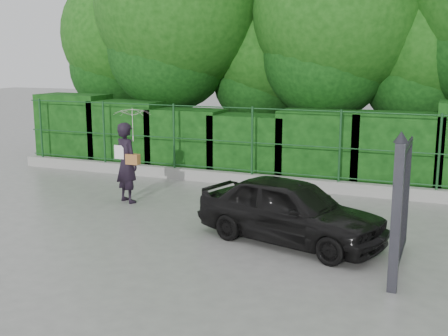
% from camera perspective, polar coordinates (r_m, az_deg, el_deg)
% --- Properties ---
extents(ground, '(80.00, 80.00, 0.00)m').
position_cam_1_polar(ground, '(11.15, -6.96, -6.41)').
color(ground, gray).
extents(kerb, '(14.00, 0.25, 0.30)m').
position_cam_1_polar(kerb, '(15.06, 1.40, -1.08)').
color(kerb, '#9E9E99').
rests_on(kerb, ground).
extents(fence, '(14.13, 0.06, 1.80)m').
position_cam_1_polar(fence, '(14.80, 2.22, 2.82)').
color(fence, '#18451F').
rests_on(fence, kerb).
extents(hedge, '(14.20, 1.20, 2.30)m').
position_cam_1_polar(hedge, '(15.81, 2.84, 2.68)').
color(hedge, black).
rests_on(hedge, ground).
extents(trees, '(17.10, 6.15, 8.08)m').
position_cam_1_polar(trees, '(17.51, 9.03, 15.22)').
color(trees, black).
rests_on(trees, ground).
extents(gate, '(0.22, 2.33, 2.36)m').
position_cam_1_polar(gate, '(8.82, 17.42, -3.61)').
color(gate, '#24242A').
rests_on(gate, ground).
extents(woman, '(0.99, 0.88, 2.23)m').
position_cam_1_polar(woman, '(13.17, -9.59, 2.46)').
color(woman, black).
rests_on(woman, ground).
extents(car, '(3.81, 2.34, 1.21)m').
position_cam_1_polar(car, '(10.37, 6.76, -4.27)').
color(car, black).
rests_on(car, ground).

